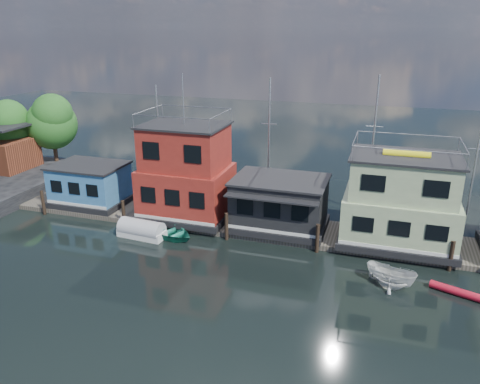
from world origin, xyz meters
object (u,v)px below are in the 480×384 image
(houseboat_blue, at_px, (90,184))
(houseboat_dark, at_px, (280,203))
(motorboat, at_px, (391,275))
(houseboat_green, at_px, (401,202))
(dinghy_teal, at_px, (170,232))
(dinghy_white, at_px, (391,281))
(houseboat_red, at_px, (186,174))
(tarp_runabout, at_px, (142,230))
(red_kayak, at_px, (458,292))

(houseboat_blue, height_order, houseboat_dark, houseboat_dark)
(motorboat, bearing_deg, houseboat_green, 17.76)
(houseboat_dark, xyz_separation_m, dinghy_teal, (-7.87, -3.69, -1.97))
(houseboat_dark, height_order, houseboat_green, houseboat_green)
(houseboat_blue, distance_m, dinghy_white, 27.03)
(motorboat, bearing_deg, houseboat_red, 91.18)
(houseboat_dark, bearing_deg, houseboat_blue, 179.94)
(houseboat_green, height_order, dinghy_white, houseboat_green)
(houseboat_green, bearing_deg, houseboat_red, -180.00)
(motorboat, height_order, dinghy_teal, motorboat)
(houseboat_dark, height_order, tarp_runabout, houseboat_dark)
(motorboat, relative_size, dinghy_white, 1.61)
(dinghy_teal, height_order, red_kayak, dinghy_teal)
(houseboat_red, height_order, houseboat_green, houseboat_red)
(houseboat_red, bearing_deg, houseboat_dark, -0.14)
(houseboat_red, height_order, dinghy_white, houseboat_red)
(dinghy_white, distance_m, dinghy_teal, 16.79)
(motorboat, height_order, dinghy_white, motorboat)
(motorboat, xyz_separation_m, red_kayak, (4.00, -0.12, -0.39))
(dinghy_white, bearing_deg, houseboat_green, 8.57)
(dinghy_white, bearing_deg, red_kayak, -72.91)
(houseboat_red, distance_m, dinghy_teal, 5.21)
(houseboat_green, relative_size, dinghy_white, 4.11)
(dinghy_white, height_order, red_kayak, dinghy_white)
(houseboat_dark, bearing_deg, houseboat_red, 179.86)
(dinghy_white, relative_size, red_kayak, 0.61)
(motorboat, relative_size, dinghy_teal, 0.76)
(houseboat_red, distance_m, dinghy_white, 18.25)
(dinghy_teal, bearing_deg, houseboat_red, 23.51)
(red_kayak, bearing_deg, houseboat_dark, 174.53)
(houseboat_green, relative_size, red_kayak, 2.50)
(houseboat_dark, relative_size, tarp_runabout, 1.91)
(red_kayak, bearing_deg, houseboat_red, -176.44)
(houseboat_blue, bearing_deg, houseboat_red, 0.00)
(houseboat_red, relative_size, houseboat_green, 1.41)
(houseboat_red, height_order, tarp_runabout, houseboat_red)
(houseboat_red, height_order, houseboat_dark, houseboat_red)
(houseboat_blue, distance_m, houseboat_dark, 17.50)
(houseboat_dark, xyz_separation_m, red_kayak, (12.71, -5.97, -2.17))
(dinghy_white, bearing_deg, houseboat_red, 80.21)
(houseboat_dark, relative_size, dinghy_white, 3.62)
(houseboat_red, bearing_deg, red_kayak, -16.14)
(houseboat_red, relative_size, dinghy_teal, 2.73)
(tarp_runabout, height_order, dinghy_teal, tarp_runabout)
(houseboat_dark, relative_size, motorboat, 2.24)
(dinghy_white, bearing_deg, dinghy_teal, 91.96)
(houseboat_green, bearing_deg, motorboat, -92.78)
(houseboat_blue, relative_size, houseboat_dark, 0.86)
(houseboat_dark, xyz_separation_m, dinghy_white, (8.71, -6.39, -1.88))
(tarp_runabout, relative_size, dinghy_teal, 0.89)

